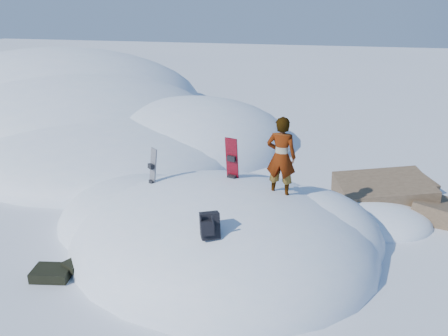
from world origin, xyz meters
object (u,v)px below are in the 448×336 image
(snowboard_dark, at_px, (152,176))
(backpack, at_px, (209,226))
(snowboard_red, at_px, (232,170))
(person, at_px, (281,157))

(snowboard_dark, relative_size, backpack, 2.38)
(snowboard_red, distance_m, snowboard_dark, 1.89)
(snowboard_red, bearing_deg, snowboard_dark, -153.92)
(person, bearing_deg, snowboard_dark, 3.81)
(snowboard_red, height_order, snowboard_dark, snowboard_red)
(snowboard_dark, bearing_deg, person, 38.73)
(snowboard_red, distance_m, person, 1.34)
(person, bearing_deg, backpack, 68.43)
(snowboard_red, xyz_separation_m, backpack, (0.24, -2.39, -0.20))
(snowboard_red, height_order, backpack, snowboard_red)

